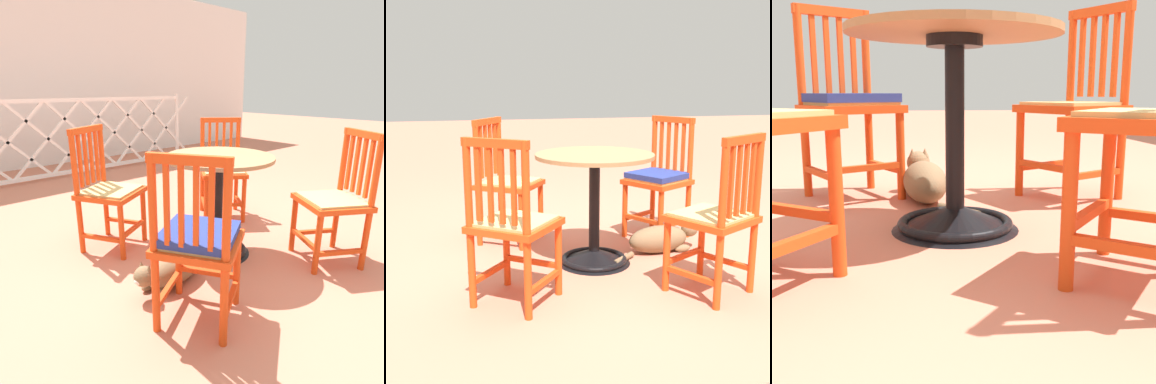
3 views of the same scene
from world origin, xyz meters
TOP-DOWN VIEW (x-y plane):
  - ground_plane at (0.00, 0.00)m, footprint 24.00×24.00m
  - cafe_table at (0.08, 0.10)m, footprint 0.76×0.76m
  - orange_chair_facing_out at (0.59, -0.52)m, footprint 0.55×0.55m
  - orange_chair_near_fence at (0.67, 0.60)m, footprint 0.56×0.56m
  - orange_chair_by_planter at (-0.45, 0.72)m, footprint 0.54×0.54m
  - orange_chair_tucked_in at (-0.55, -0.36)m, footprint 0.55×0.55m
  - tabby_cat at (-0.45, -0.01)m, footprint 0.71×0.35m

SIDE VIEW (x-z plane):
  - ground_plane at x=0.00m, z-range 0.00..0.00m
  - tabby_cat at x=-0.45m, z-range -0.02..0.21m
  - cafe_table at x=0.08m, z-range -0.08..0.65m
  - orange_chair_facing_out at x=0.59m, z-range -0.02..0.89m
  - orange_chair_near_fence at x=0.67m, z-range -0.02..0.89m
  - orange_chair_by_planter at x=-0.45m, z-range -0.02..0.89m
  - orange_chair_tucked_in at x=-0.55m, z-range -0.01..0.90m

